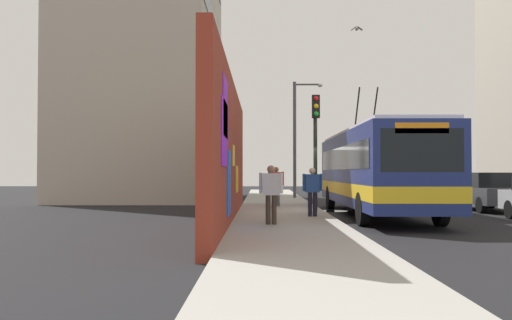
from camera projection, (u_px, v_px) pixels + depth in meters
ground_plane at (323, 214)px, 20.15m from camera, size 80.00×80.00×0.00m
sidewalk_slab at (281, 212)px, 20.17m from camera, size 48.00×3.20×0.15m
graffiti_wall at (230, 153)px, 16.83m from camera, size 15.25×0.32×4.39m
building_far_left at (148, 59)px, 32.03m from camera, size 12.70×7.97×16.83m
city_bus at (375, 168)px, 19.33m from camera, size 11.42×2.57×4.88m
parked_car_dark_gray at (486, 190)px, 22.03m from camera, size 4.49×1.86×1.58m
pedestrian_midblock at (276, 183)px, 22.57m from camera, size 0.22×0.75×1.67m
pedestrian_near_wall at (271, 190)px, 14.67m from camera, size 0.22×0.66×1.63m
pedestrian_at_curb at (312, 188)px, 17.37m from camera, size 0.22×0.65×1.59m
traffic_light at (316, 133)px, 19.44m from camera, size 0.49×0.28×4.29m
street_lamp at (298, 131)px, 29.93m from camera, size 0.44×1.68×6.56m
flying_pigeons at (357, 29)px, 23.94m from camera, size 0.32×0.53×0.17m
curbside_puddle at (333, 211)px, 21.74m from camera, size 1.21×1.21×0.00m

